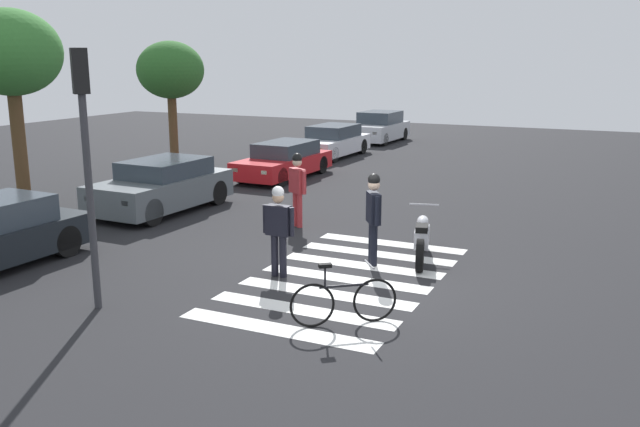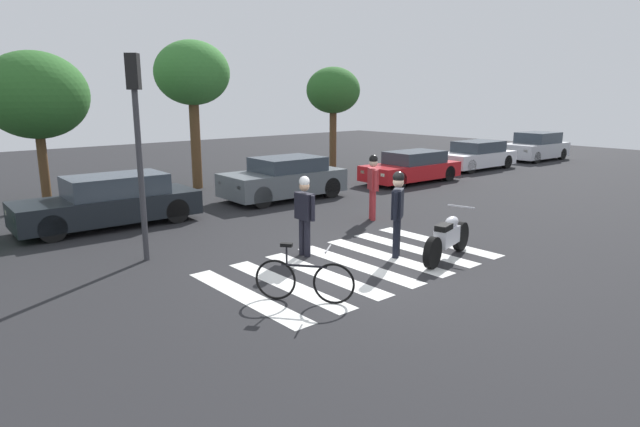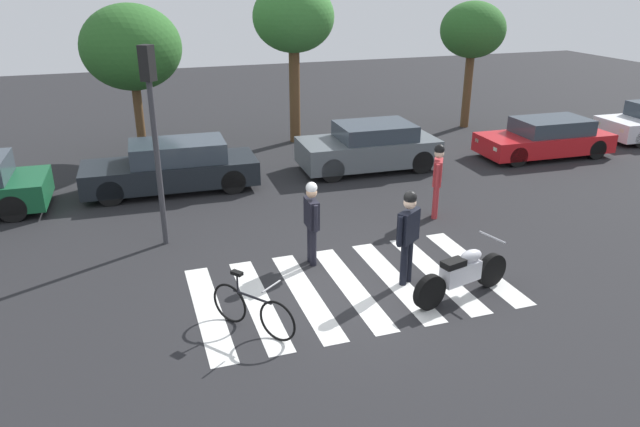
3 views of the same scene
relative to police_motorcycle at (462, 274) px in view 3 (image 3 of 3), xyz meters
The scene contains 14 objects.
ground_plane 2.07m from the police_motorcycle, 151.24° to the left, with size 60.00×60.00×0.00m, color #232326.
police_motorcycle is the anchor object (origin of this frame).
leaning_bicycle 3.85m from the police_motorcycle, behind, with size 1.09×1.39×1.02m.
officer_on_foot 3.11m from the police_motorcycle, 134.92° to the left, with size 0.23×0.66×1.76m.
officer_by_motorcycle 1.25m from the police_motorcycle, 131.76° to the left, with size 0.60×0.45×1.87m.
pedestrian_bystander 3.92m from the police_motorcycle, 68.07° to the left, with size 0.43×0.60×1.83m.
crosswalk_stripes 2.07m from the police_motorcycle, 151.24° to the left, with size 5.85×3.35×0.01m.
car_black_suv 8.79m from the police_motorcycle, 119.84° to the left, with size 4.68×1.84×1.36m.
car_grey_coupe 7.82m from the police_motorcycle, 79.42° to the left, with size 4.17×2.03×1.40m.
car_red_convertible 10.25m from the police_motorcycle, 43.95° to the left, with size 4.33×1.83×1.24m.
traffic_light_pole 6.85m from the police_motorcycle, 139.84° to the left, with size 0.34×0.35×4.24m.
street_tree_mid 12.88m from the police_motorcycle, 113.47° to the left, with size 3.08×3.08×4.73m.
street_tree_far 12.08m from the police_motorcycle, 88.84° to the left, with size 2.70×2.70×5.36m.
street_tree_end 13.87m from the police_motorcycle, 58.33° to the left, with size 2.39×2.39×4.65m.
Camera 3 is at (-3.71, -9.17, 5.50)m, focal length 33.21 mm.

